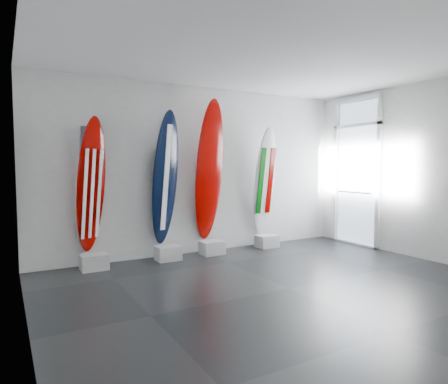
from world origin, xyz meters
TOP-DOWN VIEW (x-y plane):
  - floor at (0.00, 0.00)m, footprint 6.00×6.00m
  - ceiling at (0.00, 0.00)m, footprint 6.00×6.00m
  - wall_back at (0.00, 2.50)m, footprint 6.00×0.00m
  - wall_left at (-3.00, 0.00)m, footprint 0.00×5.00m
  - wall_right at (3.00, 0.00)m, footprint 0.00×5.00m
  - display_block_usa at (-1.99, 2.18)m, footprint 0.40×0.30m
  - surfboard_usa at (-1.99, 2.28)m, footprint 0.58×0.52m
  - display_block_navy at (-0.79, 2.18)m, footprint 0.40×0.30m
  - surfboard_navy at (-0.79, 2.28)m, footprint 0.60×0.51m
  - display_block_swiss at (0.04, 2.18)m, footprint 0.40×0.30m
  - surfboard_swiss at (0.04, 2.28)m, footprint 0.62×0.48m
  - display_block_italy at (1.25, 2.18)m, footprint 0.40×0.30m
  - surfboard_italy at (1.25, 2.28)m, footprint 0.49×0.41m
  - wall_outlet at (-2.45, 2.48)m, footprint 0.09×0.02m
  - glass_door at (2.97, 1.55)m, footprint 0.12×1.16m
  - balcony at (4.30, 1.55)m, footprint 2.80×2.20m

SIDE VIEW (x-z plane):
  - floor at x=0.00m, z-range 0.00..0.00m
  - display_block_usa at x=-1.99m, z-range 0.00..0.24m
  - display_block_navy at x=-0.79m, z-range 0.00..0.24m
  - display_block_swiss at x=0.04m, z-range 0.00..0.24m
  - display_block_italy at x=1.25m, z-range 0.00..0.24m
  - wall_outlet at x=-2.45m, z-range 0.28..0.41m
  - balcony at x=4.30m, z-range -0.10..1.10m
  - surfboard_italy at x=1.25m, z-range 0.23..2.33m
  - surfboard_usa at x=-1.99m, z-range 0.23..2.33m
  - surfboard_navy at x=-0.79m, z-range 0.23..2.50m
  - glass_door at x=2.97m, z-range 0.00..2.85m
  - surfboard_swiss at x=0.04m, z-range 0.23..2.75m
  - wall_back at x=0.00m, z-range -1.50..4.50m
  - wall_left at x=-3.00m, z-range -1.00..4.00m
  - wall_right at x=3.00m, z-range -1.00..4.00m
  - ceiling at x=0.00m, z-range 3.00..3.00m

